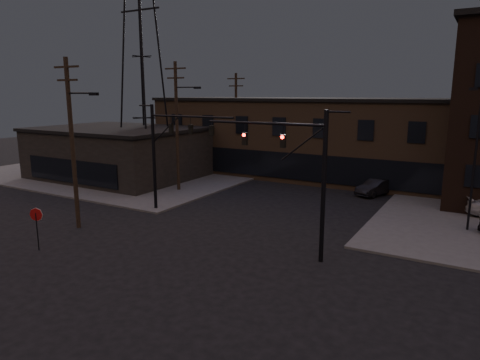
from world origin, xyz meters
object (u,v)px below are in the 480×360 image
traffic_signal_far (167,146)px  car_crossing (376,187)px  stop_sign (36,219)px  traffic_signal_near (303,168)px

traffic_signal_far → car_crossing: 18.66m
traffic_signal_far → stop_sign: bearing=-97.3°
traffic_signal_far → car_crossing: traffic_signal_far is taller
traffic_signal_near → traffic_signal_far: size_ratio=1.00×
traffic_signal_near → stop_sign: (-13.36, -6.49, -3.09)m
traffic_signal_near → stop_sign: traffic_signal_near is taller
traffic_signal_near → traffic_signal_far: bearing=163.8°
traffic_signal_far → car_crossing: bearing=47.7°
stop_sign → car_crossing: bearing=60.0°
traffic_signal_far → stop_sign: (-1.28, -9.99, -3.17)m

